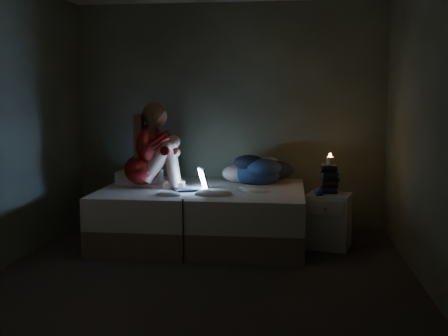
% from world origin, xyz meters
% --- Properties ---
extents(floor, '(3.60, 3.80, 0.02)m').
position_xyz_m(floor, '(0.00, 0.00, -0.01)').
color(floor, black).
rests_on(floor, ground).
extents(wall_back, '(3.60, 0.02, 2.60)m').
position_xyz_m(wall_back, '(0.00, 1.91, 1.30)').
color(wall_back, '#3C4034').
rests_on(wall_back, ground).
extents(wall_front, '(3.60, 0.02, 2.60)m').
position_xyz_m(wall_front, '(0.00, -1.91, 1.30)').
color(wall_front, '#3C4034').
rests_on(wall_front, ground).
extents(wall_right, '(0.02, 3.80, 2.60)m').
position_xyz_m(wall_right, '(1.81, 0.00, 1.30)').
color(wall_right, '#3C4034').
rests_on(wall_right, ground).
extents(bed, '(2.09, 1.57, 0.57)m').
position_xyz_m(bed, '(-0.18, 1.10, 0.29)').
color(bed, beige).
rests_on(bed, ground).
extents(pillow, '(0.46, 0.33, 0.13)m').
position_xyz_m(pillow, '(-0.94, 1.36, 0.64)').
color(pillow, beige).
rests_on(pillow, bed).
extents(woman, '(0.59, 0.43, 0.89)m').
position_xyz_m(woman, '(-0.82, 1.04, 1.02)').
color(woman, maroon).
rests_on(woman, bed).
extents(laptop, '(0.40, 0.35, 0.24)m').
position_xyz_m(laptop, '(-0.29, 0.92, 0.69)').
color(laptop, black).
rests_on(laptop, bed).
extents(clothes_pile, '(0.65, 0.57, 0.33)m').
position_xyz_m(clothes_pile, '(0.36, 1.46, 0.74)').
color(clothes_pile, navy).
rests_on(clothes_pile, bed).
extents(nightstand, '(0.49, 0.46, 0.55)m').
position_xyz_m(nightstand, '(1.12, 1.01, 0.28)').
color(nightstand, silver).
rests_on(nightstand, ground).
extents(book_stack, '(0.19, 0.25, 0.30)m').
position_xyz_m(book_stack, '(1.12, 1.08, 0.70)').
color(book_stack, black).
rests_on(book_stack, nightstand).
extents(candle, '(0.07, 0.07, 0.08)m').
position_xyz_m(candle, '(1.12, 1.08, 0.89)').
color(candle, beige).
rests_on(candle, book_stack).
extents(phone, '(0.11, 0.15, 0.01)m').
position_xyz_m(phone, '(1.03, 0.92, 0.56)').
color(phone, black).
rests_on(phone, nightstand).
extents(blue_orb, '(0.08, 0.08, 0.08)m').
position_xyz_m(blue_orb, '(1.04, 0.89, 0.59)').
color(blue_orb, navy).
rests_on(blue_orb, nightstand).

